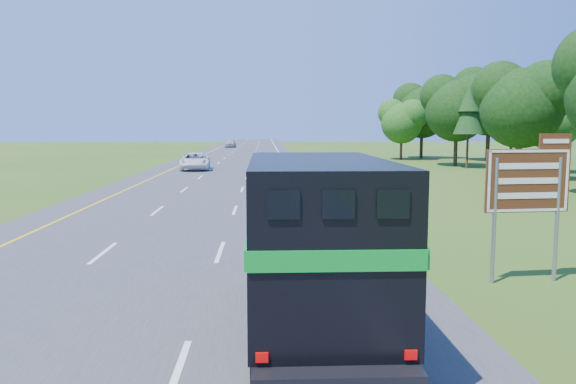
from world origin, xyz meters
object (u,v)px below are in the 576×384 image
horse_truck (314,239)px  exit_sign (529,187)px  far_car (230,143)px  white_suv (195,161)px

horse_truck → exit_sign: bearing=30.2°
horse_truck → exit_sign: 6.70m
far_car → exit_sign: 98.17m
far_car → white_suv: bearing=-87.2°
horse_truck → white_suv: (-7.36, 41.86, -1.01)m
horse_truck → far_car: size_ratio=1.61×
horse_truck → white_suv: horse_truck is taller
white_suv → exit_sign: size_ratio=1.50×
white_suv → far_car: (-0.24, 58.75, 0.01)m
white_suv → exit_sign: exit_sign is taller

